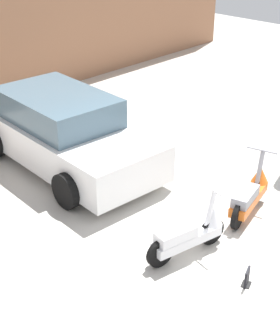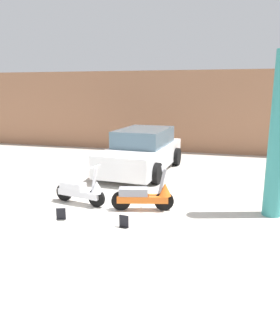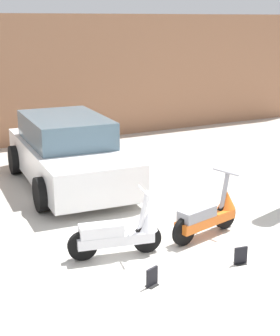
# 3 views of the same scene
# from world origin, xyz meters

# --- Properties ---
(ground_plane) EXTENTS (28.00, 28.00, 0.00)m
(ground_plane) POSITION_xyz_m (0.00, 0.00, 0.00)
(ground_plane) COLOR beige
(wall_back) EXTENTS (19.60, 0.12, 3.53)m
(wall_back) POSITION_xyz_m (0.00, 7.98, 1.76)
(wall_back) COLOR #9E6B4C
(wall_back) RESTS_ON ground_plane
(scooter_front_left) EXTENTS (1.40, 0.59, 0.99)m
(scooter_front_left) POSITION_xyz_m (-0.79, 0.49, 0.35)
(scooter_front_left) COLOR black
(scooter_front_left) RESTS_ON ground_plane
(scooter_front_right) EXTENTS (1.42, 0.63, 1.01)m
(scooter_front_right) POSITION_xyz_m (0.80, 0.48, 0.36)
(scooter_front_right) COLOR black
(scooter_front_right) RESTS_ON ground_plane
(car_rear_left) EXTENTS (2.28, 4.32, 1.43)m
(car_rear_left) POSITION_xyz_m (-0.22, 4.11, 0.68)
(car_rear_left) COLOR white
(car_rear_left) RESTS_ON ground_plane
(placard_near_left_scooter) EXTENTS (0.20, 0.17, 0.26)m
(placard_near_left_scooter) POSITION_xyz_m (-0.82, -0.54, 0.11)
(placard_near_left_scooter) COLOR black
(placard_near_left_scooter) RESTS_ON ground_plane
(placard_near_right_scooter) EXTENTS (0.20, 0.14, 0.26)m
(placard_near_right_scooter) POSITION_xyz_m (0.62, -0.58, 0.11)
(placard_near_right_scooter) COLOR black
(placard_near_right_scooter) RESTS_ON ground_plane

